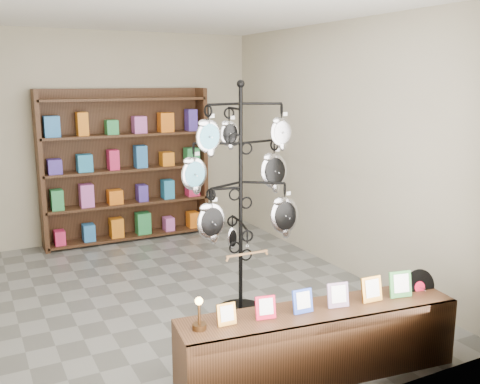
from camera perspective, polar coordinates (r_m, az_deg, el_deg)
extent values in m
plane|color=slate|center=(6.10, -5.72, -10.52)|extent=(5.00, 5.00, 0.00)
plane|color=#ACA38B|center=(8.06, -12.56, 5.77)|extent=(4.00, 0.00, 4.00)
plane|color=#ACA38B|center=(3.53, 8.97, -1.67)|extent=(4.00, 0.00, 4.00)
plane|color=#ACA38B|center=(6.68, 10.20, 4.66)|extent=(0.00, 5.00, 5.00)
plane|color=white|center=(5.68, -6.37, 18.71)|extent=(5.00, 5.00, 0.00)
cylinder|color=black|center=(5.59, 0.07, -12.42)|extent=(0.52, 0.52, 0.03)
cylinder|color=black|center=(5.23, 0.07, -1.24)|extent=(0.04, 0.04, 2.26)
sphere|color=black|center=(5.10, 0.07, 11.47)|extent=(0.08, 0.08, 0.08)
ellipsoid|color=silver|center=(5.56, -0.81, -4.94)|extent=(0.12, 0.05, 0.24)
cube|color=#A97346|center=(5.04, 0.78, -6.59)|extent=(0.43, 0.03, 0.04)
cube|color=black|center=(4.44, 8.43, -15.57)|extent=(2.31, 0.75, 0.56)
cube|color=gold|center=(4.00, -1.46, -12.91)|extent=(0.15, 0.07, 0.17)
cube|color=red|center=(4.10, 2.74, -12.21)|extent=(0.16, 0.07, 0.18)
cube|color=#263FA5|center=(4.22, 6.69, -11.49)|extent=(0.17, 0.08, 0.19)
cube|color=#E54C33|center=(4.36, 10.40, -10.76)|extent=(0.18, 0.08, 0.20)
cube|color=gold|center=(4.51, 13.85, -10.04)|extent=(0.19, 0.08, 0.21)
cube|color=#337233|center=(4.66, 16.74, -9.40)|extent=(0.20, 0.09, 0.22)
cylinder|color=black|center=(4.87, 18.59, -9.60)|extent=(0.32, 0.11, 0.30)
cylinder|color=red|center=(4.87, 18.62, -9.61)|extent=(0.11, 0.04, 0.10)
cylinder|color=#412812|center=(3.98, -4.36, -14.11)|extent=(0.10, 0.10, 0.04)
cylinder|color=#412812|center=(3.94, -4.38, -12.90)|extent=(0.02, 0.02, 0.14)
sphere|color=#FFBF59|center=(3.89, -4.41, -11.52)|extent=(0.06, 0.06, 0.06)
cube|color=black|center=(8.06, -12.32, 2.91)|extent=(2.40, 0.04, 2.20)
cube|color=black|center=(7.68, -20.52, 2.00)|extent=(0.06, 0.36, 2.20)
cube|color=black|center=(8.29, -4.13, 3.40)|extent=(0.06, 0.36, 2.20)
cube|color=black|center=(8.13, -11.70, -4.57)|extent=(2.36, 0.36, 0.04)
cube|color=black|center=(8.01, -11.85, -1.14)|extent=(2.36, 0.36, 0.03)
cube|color=black|center=(7.91, -12.00, 2.39)|extent=(2.36, 0.36, 0.04)
cube|color=black|center=(7.85, -12.16, 6.00)|extent=(2.36, 0.36, 0.04)
cube|color=black|center=(7.81, -12.32, 9.64)|extent=(2.36, 0.36, 0.04)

